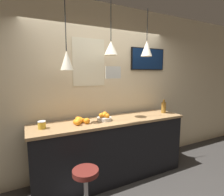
% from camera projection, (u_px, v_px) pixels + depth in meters
% --- Properties ---
extents(back_wall, '(8.00, 0.06, 2.90)m').
position_uv_depth(back_wall, '(102.00, 90.00, 3.09)').
color(back_wall, beige).
rests_on(back_wall, ground_plane).
extents(service_counter, '(2.51, 0.60, 1.00)m').
position_uv_depth(service_counter, '(112.00, 149.00, 2.86)').
color(service_counter, black).
rests_on(service_counter, ground_plane).
extents(bar_stool, '(0.40, 0.40, 0.63)m').
position_uv_depth(bar_stool, '(86.00, 189.00, 2.04)').
color(bar_stool, '#B7B7BC').
rests_on(bar_stool, ground_plane).
extents(fruit_bowl, '(0.23, 0.23, 0.14)m').
position_uv_depth(fruit_bowl, '(104.00, 117.00, 2.73)').
color(fruit_bowl, beige).
rests_on(fruit_bowl, service_counter).
extents(orange_pile, '(0.24, 0.27, 0.09)m').
position_uv_depth(orange_pile, '(80.00, 121.00, 2.57)').
color(orange_pile, orange).
rests_on(orange_pile, service_counter).
extents(juice_bottle, '(0.08, 0.08, 0.25)m').
position_uv_depth(juice_bottle, '(164.00, 107.00, 3.26)').
color(juice_bottle, olive).
rests_on(juice_bottle, service_counter).
extents(spread_jar, '(0.10, 0.10, 0.10)m').
position_uv_depth(spread_jar, '(42.00, 125.00, 2.32)').
color(spread_jar, gold).
rests_on(spread_jar, service_counter).
extents(pendant_lamp_left, '(0.18, 0.18, 1.03)m').
position_uv_depth(pendant_lamp_left, '(67.00, 60.00, 2.39)').
color(pendant_lamp_left, black).
extents(pendant_lamp_middle, '(0.21, 0.21, 0.79)m').
position_uv_depth(pendant_lamp_middle, '(111.00, 48.00, 2.67)').
color(pendant_lamp_middle, black).
extents(pendant_lamp_right, '(0.19, 0.19, 0.78)m').
position_uv_depth(pendant_lamp_right, '(147.00, 48.00, 2.96)').
color(pendant_lamp_right, black).
extents(mounted_tv, '(0.75, 0.04, 0.41)m').
position_uv_depth(mounted_tv, '(148.00, 59.00, 3.39)').
color(mounted_tv, black).
extents(hanging_menu_board, '(0.24, 0.01, 0.17)m').
position_uv_depth(hanging_menu_board, '(113.00, 72.00, 2.45)').
color(hanging_menu_board, silver).
extents(wall_poster, '(0.55, 0.01, 0.78)m').
position_uv_depth(wall_poster, '(89.00, 62.00, 2.88)').
color(wall_poster, beige).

